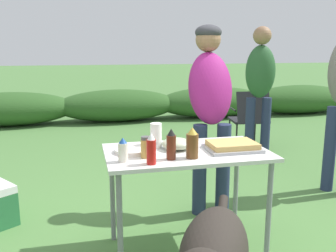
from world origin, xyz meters
The scene contains 15 objects.
ground_plane centered at (0.00, 0.00, 0.00)m, with size 60.00×60.00×0.00m, color #4C7A3D.
shrub_hedge centered at (0.00, 4.97, 0.31)m, with size 14.40×0.90×0.62m.
folding_table centered at (0.00, 0.00, 0.66)m, with size 1.10×0.64×0.74m.
food_tray centered at (0.31, -0.05, 0.77)m, with size 0.36×0.27×0.06m.
plate_stack centered at (-0.36, 0.05, 0.75)m, with size 0.25×0.25×0.03m, color white.
mixing_bowl centered at (-0.06, 0.05, 0.78)m, with size 0.21×0.21×0.08m, color #ADBC99.
paper_cup_stack centered at (-0.19, 0.12, 0.83)m, with size 0.08×0.08×0.18m, color white.
beer_bottle centered at (-0.01, -0.17, 0.83)m, with size 0.08×0.08×0.20m.
spice_jar centered at (-0.30, -0.10, 0.81)m, with size 0.06×0.06×0.14m.
mayo_bottle centered at (-0.45, -0.15, 0.81)m, with size 0.06×0.06×0.15m.
ketchup_bottle centered at (-0.29, -0.24, 0.83)m, with size 0.06×0.06×0.19m.
bbq_sauce_bottle centered at (-0.15, -0.17, 0.83)m, with size 0.06×0.06×0.20m.
standing_person_in_dark_puffer centered at (0.40, 0.67, 1.01)m, with size 0.43×0.53×1.62m.
standing_person_in_gray_fleece centered at (1.50, 1.95, 1.01)m, with size 0.42×0.34×1.68m.
camp_chair_green_behind_table centered at (1.65, 2.51, 0.47)m, with size 0.54×0.65×0.83m.
Camera 1 is at (-0.68, -2.36, 1.43)m, focal length 40.00 mm.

